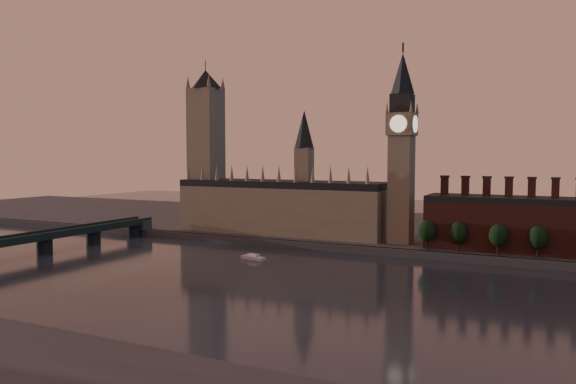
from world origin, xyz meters
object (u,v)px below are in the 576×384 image
Objects in this scene: westminster_bridge at (11,245)px; river_boat at (253,257)px; big_ben at (402,145)px; victoria_tower at (206,143)px.

river_boat is at bearing 26.51° from westminster_bridge.
westminster_bridge is 14.02× the size of river_boat.
westminster_bridge is 119.88m from river_boat.
big_ben is 7.50× the size of river_boat.
westminster_bridge reaches higher than river_boat.
westminster_bridge is (-35.00, -117.70, -51.65)m from victoria_tower.
westminster_bridge is at bearing -145.67° from big_ben.
victoria_tower is 1.01× the size of big_ben.
victoria_tower is at bearing 73.44° from westminster_bridge.
westminster_bridge is at bearing -140.10° from river_boat.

